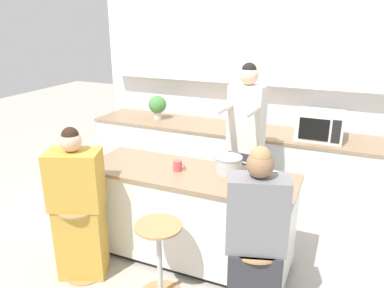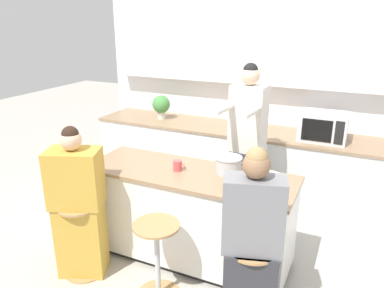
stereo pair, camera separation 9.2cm
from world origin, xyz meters
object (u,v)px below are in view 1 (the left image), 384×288
(fruit_bowl, at_px, (270,177))
(coffee_cup_near, at_px, (178,166))
(bar_stool_leftmost, at_px, (82,237))
(microwave, at_px, (320,125))
(kitchen_island, at_px, (189,215))
(cooking_pot, at_px, (228,164))
(person_seated_near, at_px, (255,251))
(bar_stool_rightmost, at_px, (254,281))
(person_wrapped_blanket, at_px, (78,209))
(bar_stool_center, at_px, (159,258))
(person_cooking, at_px, (245,152))
(potted_plant, at_px, (157,105))

(fruit_bowl, distance_m, coffee_cup_near, 0.84)
(bar_stool_leftmost, relative_size, microwave, 1.36)
(bar_stool_leftmost, bearing_deg, fruit_bowl, 25.86)
(bar_stool_leftmost, bearing_deg, kitchen_island, 37.82)
(fruit_bowl, relative_size, microwave, 0.38)
(cooking_pot, xyz_separation_m, coffee_cup_near, (-0.44, -0.15, -0.03))
(person_seated_near, xyz_separation_m, coffee_cup_near, (-0.89, 0.60, 0.29))
(bar_stool_rightmost, distance_m, person_seated_near, 0.28)
(person_seated_near, xyz_separation_m, microwave, (0.21, 2.03, 0.42))
(person_wrapped_blanket, distance_m, cooking_pot, 1.38)
(bar_stool_leftmost, bearing_deg, person_seated_near, -0.06)
(kitchen_island, bearing_deg, bar_stool_center, -90.00)
(bar_stool_rightmost, height_order, person_seated_near, person_seated_near)
(person_cooking, height_order, potted_plant, person_cooking)
(bar_stool_leftmost, bearing_deg, person_wrapped_blanket, -165.96)
(kitchen_island, distance_m, cooking_pot, 0.64)
(kitchen_island, distance_m, person_cooking, 0.88)
(kitchen_island, bearing_deg, person_seated_near, -37.96)
(kitchen_island, bearing_deg, microwave, 55.00)
(kitchen_island, relative_size, bar_stool_leftmost, 2.83)
(bar_stool_leftmost, xyz_separation_m, person_cooking, (1.12, 1.26, 0.54))
(person_cooking, relative_size, cooking_pot, 5.46)
(cooking_pot, relative_size, potted_plant, 1.06)
(kitchen_island, xyz_separation_m, person_wrapped_blanket, (-0.79, -0.61, 0.20))
(coffee_cup_near, bearing_deg, kitchen_island, 3.62)
(bar_stool_center, relative_size, person_cooking, 0.38)
(kitchen_island, relative_size, cooking_pot, 5.80)
(fruit_bowl, distance_m, microwave, 1.33)
(person_wrapped_blanket, xyz_separation_m, cooking_pot, (1.12, 0.75, 0.32))
(kitchen_island, xyz_separation_m, coffee_cup_near, (-0.11, -0.01, 0.50))
(cooking_pot, xyz_separation_m, microwave, (0.66, 1.28, 0.10))
(cooking_pot, bearing_deg, bar_stool_leftmost, -146.10)
(person_cooking, bearing_deg, bar_stool_leftmost, -126.90)
(bar_stool_center, distance_m, microwave, 2.36)
(person_seated_near, bearing_deg, microwave, 67.44)
(person_cooking, bearing_deg, fruit_bowl, -50.08)
(bar_stool_center, bearing_deg, bar_stool_leftmost, -179.86)
(bar_stool_rightmost, relative_size, person_cooking, 0.38)
(bar_stool_rightmost, bearing_deg, person_cooking, 109.70)
(bar_stool_rightmost, distance_m, cooking_pot, 1.04)
(person_wrapped_blanket, bearing_deg, potted_plant, 76.67)
(person_cooking, relative_size, person_wrapped_blanket, 1.31)
(bar_stool_leftmost, xyz_separation_m, bar_stool_center, (0.78, 0.00, 0.00))
(bar_stool_center, bearing_deg, coffee_cup_near, 100.44)
(bar_stool_rightmost, bearing_deg, person_wrapped_blanket, -178.91)
(cooking_pot, bearing_deg, person_seated_near, -58.92)
(bar_stool_leftmost, xyz_separation_m, coffee_cup_near, (0.67, 0.60, 0.57))
(bar_stool_leftmost, xyz_separation_m, cooking_pot, (1.11, 0.75, 0.60))
(coffee_cup_near, bearing_deg, person_seated_near, -34.05)
(person_seated_near, height_order, potted_plant, person_seated_near)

